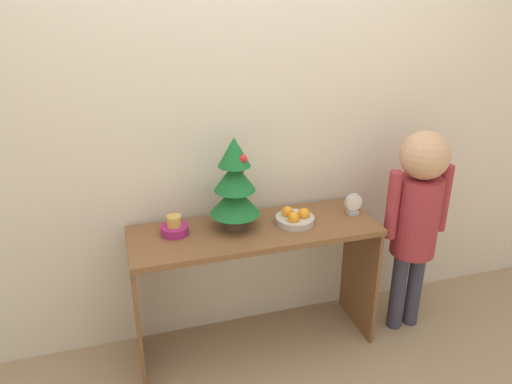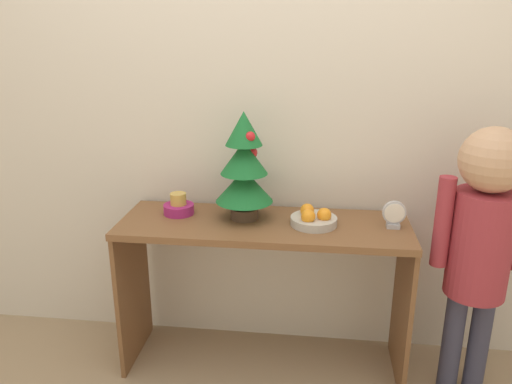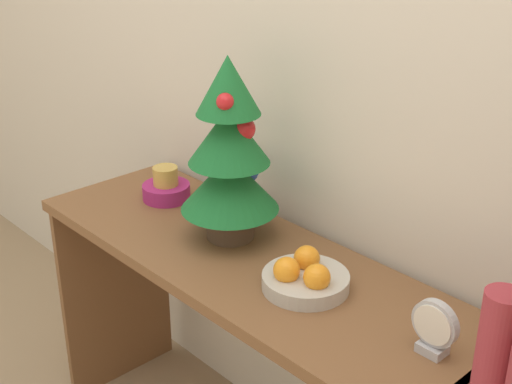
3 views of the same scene
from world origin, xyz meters
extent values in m
plane|color=#997F60|center=(0.00, 0.00, 0.00)|extent=(12.00, 12.00, 0.00)
cube|color=beige|center=(0.00, 0.47, 1.25)|extent=(7.00, 0.05, 2.50)
cube|color=brown|center=(0.00, 0.21, 0.70)|extent=(1.25, 0.42, 0.03)
cube|color=brown|center=(-0.62, 0.21, 0.36)|extent=(0.02, 0.39, 0.71)
cube|color=brown|center=(0.62, 0.21, 0.36)|extent=(0.02, 0.39, 0.71)
cylinder|color=#4C3828|center=(-0.09, 0.25, 0.74)|extent=(0.12, 0.12, 0.05)
cylinder|color=brown|center=(-0.09, 0.25, 0.78)|extent=(0.02, 0.02, 0.04)
cone|color=#19662D|center=(-0.09, 0.25, 0.86)|extent=(0.25, 0.25, 0.14)
cone|color=#19662D|center=(-0.09, 0.25, 0.99)|extent=(0.20, 0.20, 0.14)
cone|color=#19662D|center=(-0.09, 0.25, 1.11)|extent=(0.16, 0.16, 0.14)
sphere|color=#2D4CA8|center=(-0.09, 0.31, 0.87)|extent=(0.06, 0.06, 0.06)
sphere|color=red|center=(-0.07, 0.28, 1.00)|extent=(0.06, 0.06, 0.06)
sphere|color=red|center=(-0.06, 0.21, 1.09)|extent=(0.04, 0.04, 0.04)
cylinder|color=#B7B2A8|center=(0.21, 0.21, 0.73)|extent=(0.20, 0.20, 0.03)
sphere|color=orange|center=(0.26, 0.20, 0.76)|extent=(0.06, 0.06, 0.06)
sphere|color=orange|center=(0.18, 0.24, 0.76)|extent=(0.06, 0.06, 0.06)
sphere|color=orange|center=(0.19, 0.17, 0.76)|extent=(0.06, 0.06, 0.06)
cylinder|color=#9E2366|center=(-0.39, 0.27, 0.73)|extent=(0.14, 0.14, 0.04)
cylinder|color=gold|center=(-0.39, 0.27, 0.78)|extent=(0.07, 0.07, 0.05)
cube|color=#B2B2B7|center=(0.54, 0.22, 0.72)|extent=(0.05, 0.04, 0.02)
cylinder|color=#B2B2B7|center=(0.54, 0.22, 0.78)|extent=(0.10, 0.02, 0.10)
cylinder|color=white|center=(0.54, 0.21, 0.78)|extent=(0.08, 0.00, 0.08)
cylinder|color=#38384C|center=(0.82, 0.12, 0.24)|extent=(0.08, 0.08, 0.48)
cylinder|color=#38384C|center=(0.92, 0.12, 0.24)|extent=(0.08, 0.08, 0.48)
cylinder|color=#992D38|center=(0.87, 0.12, 0.70)|extent=(0.24, 0.24, 0.43)
sphere|color=tan|center=(0.87, 0.12, 1.04)|extent=(0.25, 0.25, 0.25)
cylinder|color=#992D38|center=(0.72, 0.12, 0.79)|extent=(0.07, 0.07, 0.37)
cylinder|color=#992D38|center=(1.02, 0.12, 0.79)|extent=(0.07, 0.07, 0.37)
camera|label=1|loc=(-0.64, -1.91, 1.87)|focal=35.00mm
camera|label=2|loc=(0.21, -1.78, 1.51)|focal=35.00mm
camera|label=3|loc=(1.14, -0.81, 1.57)|focal=50.00mm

